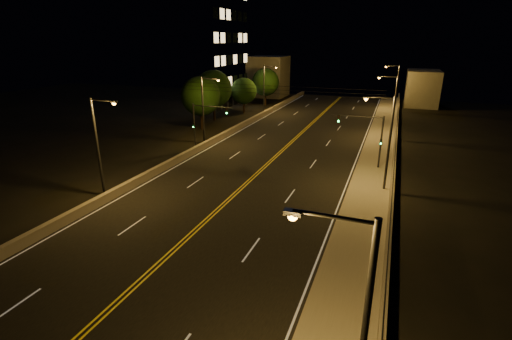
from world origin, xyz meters
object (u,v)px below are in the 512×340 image
(streetlight_2, at_px, (392,103))
(tree_1, at_px, (213,89))
(streetlight_4, at_px, (100,141))
(traffic_signal_left, at_px, (202,121))
(tree_0, at_px, (201,96))
(tree_2, at_px, (244,91))
(streetlight_5, at_px, (205,106))
(streetlight_3, at_px, (395,85))
(tree_3, at_px, (265,82))
(streetlight_0, at_px, (354,325))
(streetlight_1, at_px, (386,138))
(building_tower, at_px, (170,27))
(traffic_signal_right, at_px, (370,135))
(streetlight_6, at_px, (266,85))

(streetlight_2, height_order, tree_1, streetlight_2)
(streetlight_2, relative_size, streetlight_4, 1.00)
(traffic_signal_left, relative_size, tree_1, 0.69)
(tree_0, height_order, tree_2, tree_0)
(streetlight_5, bearing_deg, streetlight_2, 25.03)
(streetlight_3, bearing_deg, traffic_signal_left, -120.24)
(tree_0, xyz_separation_m, tree_3, (1.84, 22.87, -0.25))
(streetlight_0, xyz_separation_m, tree_1, (-26.92, 44.62, 0.23))
(streetlight_4, bearing_deg, streetlight_5, 90.00)
(streetlight_1, distance_m, traffic_signal_left, 21.06)
(streetlight_4, distance_m, building_tower, 43.59)
(tree_1, relative_size, tree_3, 1.11)
(streetlight_4, distance_m, traffic_signal_left, 14.87)
(tree_0, distance_m, tree_2, 13.85)
(building_tower, bearing_deg, streetlight_1, -37.30)
(streetlight_3, distance_m, traffic_signal_right, 34.75)
(traffic_signal_right, bearing_deg, streetlight_0, -86.84)
(streetlight_0, height_order, streetlight_2, same)
(streetlight_1, distance_m, streetlight_6, 37.94)
(streetlight_0, height_order, streetlight_6, same)
(streetlight_4, bearing_deg, traffic_signal_right, 36.68)
(streetlight_2, bearing_deg, tree_1, 173.11)
(streetlight_3, height_order, tree_0, streetlight_3)
(streetlight_1, xyz_separation_m, tree_3, (-23.89, 38.49, -0.25))
(streetlight_1, bearing_deg, tree_1, 140.75)
(traffic_signal_right, relative_size, tree_0, 0.72)
(tree_0, bearing_deg, building_tower, 133.25)
(traffic_signal_right, xyz_separation_m, tree_0, (-24.17, 9.89, 1.26))
(tree_3, bearing_deg, streetlight_6, -70.75)
(traffic_signal_left, xyz_separation_m, tree_2, (-4.54, 23.67, 0.36))
(tree_0, height_order, tree_1, tree_1)
(building_tower, bearing_deg, traffic_signal_right, -32.63)
(streetlight_1, xyz_separation_m, streetlight_2, (0.00, 18.75, 0.00))
(streetlight_2, bearing_deg, tree_3, 140.42)
(streetlight_0, bearing_deg, traffic_signal_left, 125.50)
(streetlight_0, xyz_separation_m, tree_3, (-23.89, 61.11, -0.25))
(traffic_signal_left, xyz_separation_m, tree_1, (-6.70, 16.27, 1.49))
(streetlight_3, relative_size, traffic_signal_right, 1.49)
(tree_3, bearing_deg, tree_0, -94.61)
(streetlight_1, xyz_separation_m, streetlight_6, (-21.39, 31.34, 0.00))
(streetlight_5, bearing_deg, streetlight_6, 90.00)
(streetlight_2, xyz_separation_m, streetlight_5, (-21.39, -9.99, 0.00))
(streetlight_0, relative_size, streetlight_3, 1.00)
(streetlight_5, xyz_separation_m, traffic_signal_left, (1.17, -3.02, -1.26))
(tree_0, bearing_deg, streetlight_0, -56.06)
(tree_1, bearing_deg, building_tower, 147.47)
(streetlight_0, relative_size, streetlight_6, 1.00)
(streetlight_6, xyz_separation_m, building_tower, (-17.55, -1.67, 9.71))
(streetlight_1, xyz_separation_m, traffic_signal_left, (-20.22, 5.74, -1.26))
(building_tower, bearing_deg, streetlight_2, -15.67)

